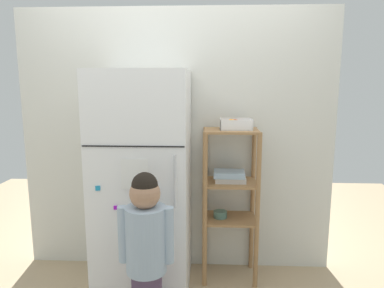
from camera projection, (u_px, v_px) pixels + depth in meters
ground_plane at (173, 287)px, 2.73m from camera, size 6.00×6.00×0.00m
kitchen_wall_back at (177, 142)px, 2.92m from camera, size 2.58×0.03×2.15m
refrigerator at (144, 183)px, 2.62m from camera, size 0.67×0.69×1.65m
child_standing at (146, 239)px, 2.12m from camera, size 0.34×0.25×1.05m
pantry_shelf_unit at (230, 189)px, 2.76m from camera, size 0.43×0.33×1.21m
fruit_bin at (234, 125)px, 2.69m from camera, size 0.24×0.18×0.08m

